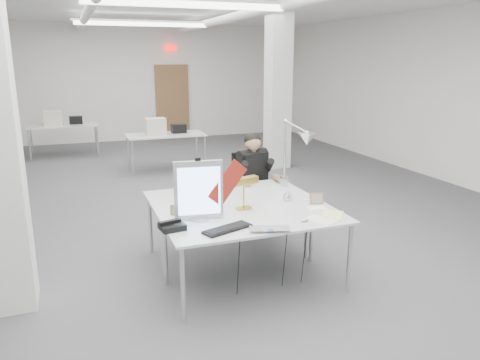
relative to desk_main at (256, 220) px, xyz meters
The scene contains 22 objects.
room_shell 2.80m from the desk_main, 89.21° to the left, with size 10.04×14.04×3.24m.
desk_main is the anchor object (origin of this frame).
desk_second 0.90m from the desk_main, 90.00° to the left, with size 1.80×0.90×0.03m, color silver.
bg_desk_a 5.50m from the desk_main, 87.92° to the left, with size 1.60×0.80×0.03m, color silver.
bg_desk_b 7.91m from the desk_main, 103.16° to the left, with size 1.60×0.80×0.03m, color silver.
office_chair 1.69m from the desk_main, 70.28° to the left, with size 0.52×0.52×1.06m, color black, non-canonical shape.
seated_person 1.63m from the desk_main, 69.69° to the left, with size 0.52×0.64×0.97m, color black, non-canonical shape.
monitor 0.64m from the desk_main, 161.95° to the left, with size 0.47×0.05×0.58m, color #B3B4B8.
pennant 0.46m from the desk_main, 150.71° to the left, with size 0.45×0.01×0.19m, color maroon.
keyboard 0.42m from the desk_main, 150.82° to the right, with size 0.48×0.16×0.02m, color black.
laptop 0.41m from the desk_main, 93.66° to the right, with size 0.37×0.24×0.03m, color #A2A2A6.
mouse 0.47m from the desk_main, 32.09° to the right, with size 0.09×0.06×0.03m, color #B7B7BC.
bankers_lamp 0.37m from the desk_main, 92.24° to the left, with size 0.31×0.12×0.35m, color gold, non-canonical shape.
desk_phone 0.84m from the desk_main, behind, with size 0.22×0.20×0.05m, color black.
picture_frame_left 0.81m from the desk_main, 151.49° to the left, with size 0.13×0.01×0.10m, color #A07E44.
picture_frame_right 0.82m from the desk_main, 15.62° to the left, with size 0.15×0.01×0.12m, color #AD744A.
desk_clock 0.69m from the desk_main, 37.85° to the left, with size 0.10×0.10×0.03m, color #A7A8AC.
paper_stack_a 0.62m from the desk_main, 25.18° to the right, with size 0.20×0.29×0.01m, color silver.
paper_stack_b 0.77m from the desk_main, 13.23° to the right, with size 0.20×0.28×0.01m, color #E4E288.
paper_stack_c 0.72m from the desk_main, ahead, with size 0.19×0.13×0.01m, color white.
beige_monitor 0.99m from the desk_main, 107.19° to the left, with size 0.35×0.34×0.34m, color beige.
architect_lamp 1.17m from the desk_main, 44.26° to the left, with size 0.23×0.68×0.87m, color #B4B4B8, non-canonical shape.
Camera 1 is at (-1.64, -6.53, 2.28)m, focal length 35.00 mm.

